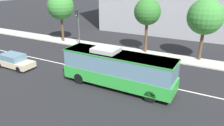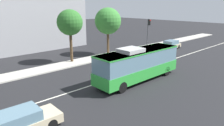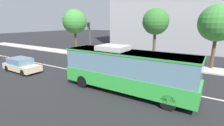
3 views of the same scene
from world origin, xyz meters
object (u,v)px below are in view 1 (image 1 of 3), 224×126
(street_tree_kerbside_centre, at_px, (61,7))
(traffic_light_mid_block, at_px, (78,21))
(street_tree_kerbside_left, at_px, (147,12))
(street_tree_kerbside_right, at_px, (205,17))
(transit_bus, at_px, (118,68))
(sedan_beige, at_px, (14,61))

(street_tree_kerbside_centre, bearing_deg, traffic_light_mid_block, -11.68)
(street_tree_kerbside_left, relative_size, street_tree_kerbside_right, 0.98)
(street_tree_kerbside_centre, xyz_separation_m, street_tree_kerbside_right, (19.51, 1.05, -0.17))
(transit_bus, bearing_deg, traffic_light_mid_block, 141.06)
(sedan_beige, distance_m, street_tree_kerbside_left, 16.37)
(transit_bus, relative_size, street_tree_kerbside_left, 1.45)
(street_tree_kerbside_centre, height_order, street_tree_kerbside_right, street_tree_kerbside_centre)
(street_tree_kerbside_centre, bearing_deg, transit_bus, -33.98)
(traffic_light_mid_block, bearing_deg, street_tree_kerbside_centre, -101.06)
(street_tree_kerbside_right, bearing_deg, traffic_light_mid_block, -173.71)
(transit_bus, distance_m, traffic_light_mid_block, 13.94)
(street_tree_kerbside_right, bearing_deg, sedan_beige, -146.02)
(traffic_light_mid_block, xyz_separation_m, street_tree_kerbside_left, (9.41, 1.60, 1.64))
(transit_bus, relative_size, street_tree_kerbside_centre, 1.39)
(transit_bus, xyz_separation_m, street_tree_kerbside_left, (-1.24, 10.41, 3.39))
(traffic_light_mid_block, distance_m, street_tree_kerbside_left, 9.69)
(sedan_beige, xyz_separation_m, street_tree_kerbside_left, (10.72, 11.52, 4.48))
(traffic_light_mid_block, relative_size, street_tree_kerbside_left, 0.75)
(traffic_light_mid_block, height_order, street_tree_kerbside_centre, street_tree_kerbside_centre)
(sedan_beige, height_order, street_tree_kerbside_right, street_tree_kerbside_right)
(transit_bus, xyz_separation_m, traffic_light_mid_block, (-10.66, 8.81, 1.75))
(sedan_beige, xyz_separation_m, street_tree_kerbside_right, (17.34, 11.69, 4.35))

